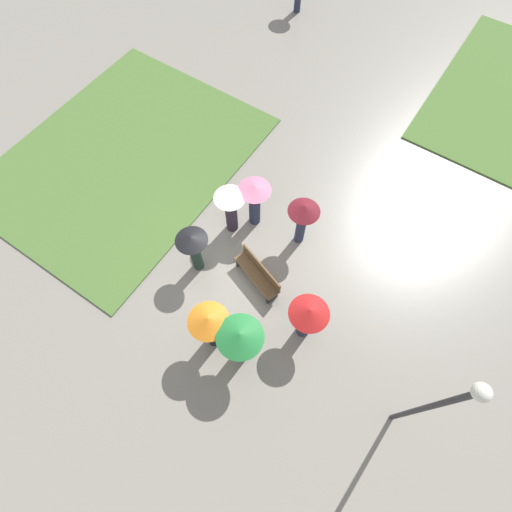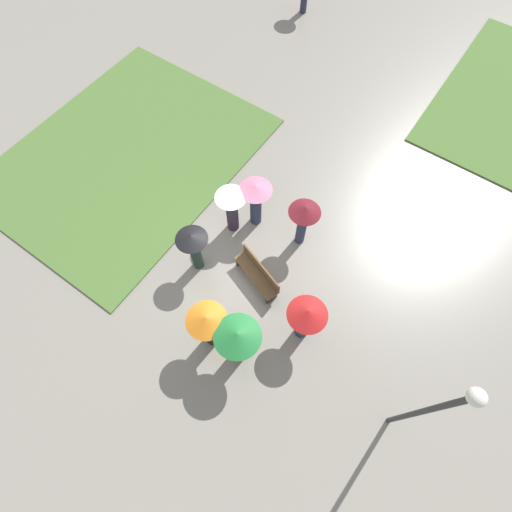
{
  "view_description": "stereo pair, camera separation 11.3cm",
  "coord_description": "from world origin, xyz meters",
  "px_view_note": "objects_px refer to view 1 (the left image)",
  "views": [
    {
      "loc": [
        3.67,
        -3.88,
        11.12
      ],
      "look_at": [
        0.76,
        0.48,
        0.61
      ],
      "focal_mm": 28.0,
      "sensor_mm": 36.0,
      "label": 1
    },
    {
      "loc": [
        3.76,
        -3.82,
        11.12
      ],
      "look_at": [
        0.76,
        0.48,
        0.61
      ],
      "focal_mm": 28.0,
      "sensor_mm": 36.0,
      "label": 2
    }
  ],
  "objects_px": {
    "crowd_person_green": "(240,340)",
    "crowd_person_black": "(193,247)",
    "crowd_person_maroon": "(303,215)",
    "crowd_person_red": "(308,316)",
    "crowd_person_pink": "(255,198)",
    "park_bench": "(258,273)",
    "crowd_person_orange": "(210,326)",
    "lamp_post": "(440,404)",
    "crowd_person_white": "(230,206)"
  },
  "relations": [
    {
      "from": "crowd_person_pink",
      "to": "crowd_person_black",
      "type": "distance_m",
      "value": 2.37
    },
    {
      "from": "lamp_post",
      "to": "crowd_person_black",
      "type": "relative_size",
      "value": 2.64
    },
    {
      "from": "crowd_person_white",
      "to": "crowd_person_black",
      "type": "relative_size",
      "value": 1.03
    },
    {
      "from": "park_bench",
      "to": "crowd_person_white",
      "type": "xyz_separation_m",
      "value": [
        -1.71,
        1.07,
        0.74
      ]
    },
    {
      "from": "crowd_person_white",
      "to": "crowd_person_orange",
      "type": "relative_size",
      "value": 0.96
    },
    {
      "from": "crowd_person_red",
      "to": "crowd_person_black",
      "type": "relative_size",
      "value": 1.0
    },
    {
      "from": "crowd_person_red",
      "to": "crowd_person_pink",
      "type": "bearing_deg",
      "value": 26.53
    },
    {
      "from": "park_bench",
      "to": "crowd_person_white",
      "type": "relative_size",
      "value": 0.94
    },
    {
      "from": "crowd_person_maroon",
      "to": "crowd_person_black",
      "type": "bearing_deg",
      "value": 37.6
    },
    {
      "from": "crowd_person_maroon",
      "to": "park_bench",
      "type": "bearing_deg",
      "value": 68.2
    },
    {
      "from": "crowd_person_pink",
      "to": "crowd_person_black",
      "type": "bearing_deg",
      "value": -91.07
    },
    {
      "from": "park_bench",
      "to": "crowd_person_green",
      "type": "height_order",
      "value": "crowd_person_green"
    },
    {
      "from": "park_bench",
      "to": "crowd_person_pink",
      "type": "distance_m",
      "value": 2.25
    },
    {
      "from": "crowd_person_white",
      "to": "crowd_person_black",
      "type": "height_order",
      "value": "crowd_person_white"
    },
    {
      "from": "park_bench",
      "to": "lamp_post",
      "type": "bearing_deg",
      "value": 4.06
    },
    {
      "from": "crowd_person_black",
      "to": "crowd_person_maroon",
      "type": "bearing_deg",
      "value": -83.33
    },
    {
      "from": "lamp_post",
      "to": "crowd_person_maroon",
      "type": "distance_m",
      "value": 5.94
    },
    {
      "from": "crowd_person_green",
      "to": "crowd_person_maroon",
      "type": "distance_m",
      "value": 4.03
    },
    {
      "from": "lamp_post",
      "to": "crowd_person_red",
      "type": "bearing_deg",
      "value": 167.24
    },
    {
      "from": "crowd_person_white",
      "to": "crowd_person_black",
      "type": "xyz_separation_m",
      "value": [
        -0.06,
        -1.7,
        0.03
      ]
    },
    {
      "from": "park_bench",
      "to": "crowd_person_red",
      "type": "relative_size",
      "value": 0.96
    },
    {
      "from": "crowd_person_orange",
      "to": "crowd_person_maroon",
      "type": "xyz_separation_m",
      "value": [
        0.3,
        4.09,
        0.07
      ]
    },
    {
      "from": "crowd_person_maroon",
      "to": "crowd_person_white",
      "type": "bearing_deg",
      "value": 8.97
    },
    {
      "from": "crowd_person_orange",
      "to": "lamp_post",
      "type": "bearing_deg",
      "value": -131.27
    },
    {
      "from": "crowd_person_red",
      "to": "crowd_person_orange",
      "type": "height_order",
      "value": "crowd_person_orange"
    },
    {
      "from": "lamp_post",
      "to": "crowd_person_white",
      "type": "distance_m",
      "value": 7.38
    },
    {
      "from": "lamp_post",
      "to": "crowd_person_red",
      "type": "height_order",
      "value": "lamp_post"
    },
    {
      "from": "crowd_person_green",
      "to": "lamp_post",
      "type": "bearing_deg",
      "value": -170.48
    },
    {
      "from": "crowd_person_pink",
      "to": "crowd_person_maroon",
      "type": "relative_size",
      "value": 1.0
    },
    {
      "from": "crowd_person_white",
      "to": "crowd_person_pink",
      "type": "distance_m",
      "value": 0.76
    },
    {
      "from": "crowd_person_pink",
      "to": "crowd_person_black",
      "type": "height_order",
      "value": "crowd_person_pink"
    },
    {
      "from": "crowd_person_green",
      "to": "crowd_person_maroon",
      "type": "height_order",
      "value": "crowd_person_green"
    },
    {
      "from": "lamp_post",
      "to": "crowd_person_green",
      "type": "distance_m",
      "value": 4.52
    },
    {
      "from": "lamp_post",
      "to": "crowd_person_orange",
      "type": "relative_size",
      "value": 2.46
    },
    {
      "from": "lamp_post",
      "to": "crowd_person_green",
      "type": "relative_size",
      "value": 2.37
    },
    {
      "from": "crowd_person_green",
      "to": "crowd_person_black",
      "type": "xyz_separation_m",
      "value": [
        -2.64,
        1.49,
        -0.21
      ]
    },
    {
      "from": "park_bench",
      "to": "crowd_person_red",
      "type": "distance_m",
      "value": 2.19
    },
    {
      "from": "park_bench",
      "to": "lamp_post",
      "type": "xyz_separation_m",
      "value": [
        5.02,
        -1.33,
        2.57
      ]
    },
    {
      "from": "crowd_person_red",
      "to": "crowd_person_green",
      "type": "bearing_deg",
      "value": 116.99
    },
    {
      "from": "park_bench",
      "to": "crowd_person_orange",
      "type": "height_order",
      "value": "crowd_person_orange"
    },
    {
      "from": "crowd_person_orange",
      "to": "crowd_person_maroon",
      "type": "relative_size",
      "value": 1.03
    },
    {
      "from": "crowd_person_green",
      "to": "crowd_person_maroon",
      "type": "xyz_separation_m",
      "value": [
        -0.57,
        3.99,
        -0.05
      ]
    },
    {
      "from": "crowd_person_orange",
      "to": "crowd_person_green",
      "type": "xyz_separation_m",
      "value": [
        0.87,
        0.1,
        0.11
      ]
    },
    {
      "from": "park_bench",
      "to": "crowd_person_green",
      "type": "xyz_separation_m",
      "value": [
        0.87,
        -2.12,
        0.98
      ]
    },
    {
      "from": "park_bench",
      "to": "crowd_person_pink",
      "type": "bearing_deg",
      "value": 145.59
    },
    {
      "from": "crowd_person_green",
      "to": "crowd_person_black",
      "type": "bearing_deg",
      "value": -30.63
    },
    {
      "from": "crowd_person_orange",
      "to": "crowd_person_maroon",
      "type": "bearing_deg",
      "value": -55.48
    },
    {
      "from": "crowd_person_pink",
      "to": "crowd_person_white",
      "type": "bearing_deg",
      "value": -115.11
    },
    {
      "from": "crowd_person_red",
      "to": "crowd_person_maroon",
      "type": "relative_size",
      "value": 0.96
    },
    {
      "from": "crowd_person_red",
      "to": "crowd_person_pink",
      "type": "height_order",
      "value": "crowd_person_pink"
    }
  ]
}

